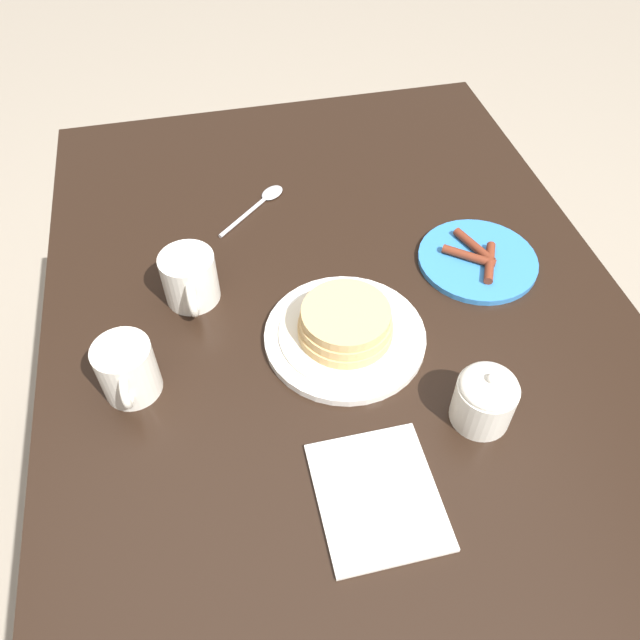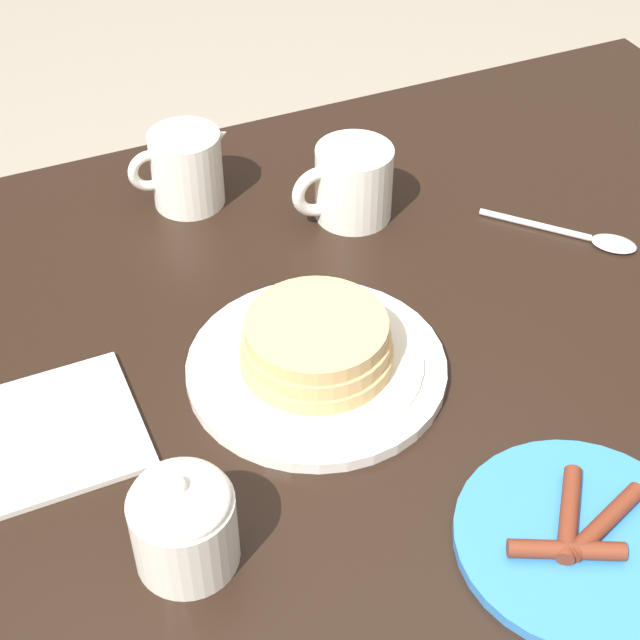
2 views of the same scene
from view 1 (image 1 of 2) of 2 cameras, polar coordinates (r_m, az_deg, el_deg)
The scene contains 9 objects.
ground_plane at distance 1.55m, azimuth 1.83°, elevation -20.24°, with size 8.00×8.00×0.00m, color gray.
dining_table at distance 0.99m, azimuth 2.72°, elevation -7.10°, with size 1.35×0.87×0.75m.
pancake_plate at distance 0.88m, azimuth 2.32°, elevation -0.83°, with size 0.23×0.23×0.06m.
side_plate_bacon at distance 1.03m, azimuth 14.20°, elevation 5.39°, with size 0.19×0.19×0.02m.
coffee_mug at distance 0.94m, azimuth -11.81°, elevation 3.71°, with size 0.11×0.08×0.08m.
creamer_pitcher at distance 0.85m, azimuth -17.23°, elevation -4.29°, with size 0.11×0.08×0.09m.
sugar_bowl at distance 0.81m, azimuth 14.86°, elevation -6.90°, with size 0.08×0.08×0.09m.
napkin at distance 0.77m, azimuth 5.28°, elevation -15.69°, with size 0.17×0.14×0.01m.
spoon at distance 1.12m, azimuth -5.27°, elevation 10.81°, with size 0.13×0.13×0.01m.
Camera 1 is at (0.53, -0.17, 1.45)m, focal length 35.00 mm.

